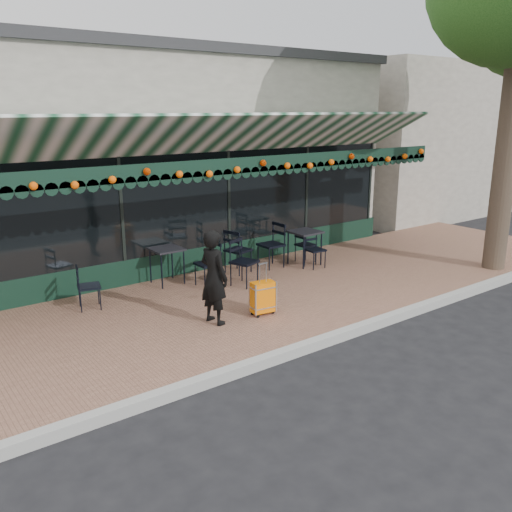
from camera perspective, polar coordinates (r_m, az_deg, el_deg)
ground at (r=8.14m, az=4.82°, el=-9.84°), size 80.00×80.00×0.00m
sidewalk at (r=9.57m, az=-3.15°, el=-5.37°), size 18.00×4.00×0.15m
curb at (r=8.05m, az=5.22°, el=-9.54°), size 18.00×0.16×0.15m
restaurant_building at (r=14.24m, az=-16.64°, el=9.93°), size 12.00×9.60×4.50m
neighbor_building_right at (r=22.45m, az=16.66°, el=12.00°), size 12.00×8.00×4.80m
woman at (r=8.47m, az=-4.46°, el=-2.24°), size 0.45×0.60×1.51m
suitcase at (r=8.92m, az=0.72°, el=-4.39°), size 0.41×0.26×0.88m
cafe_table_a at (r=11.71m, az=5.17°, el=2.28°), size 0.61×0.61×0.75m
cafe_table_b at (r=10.54m, az=-9.41°, el=0.45°), size 0.57×0.57×0.71m
chair_a_left at (r=11.52m, az=1.59°, el=1.13°), size 0.49×0.49×0.96m
chair_a_right at (r=12.00m, az=5.23°, el=1.15°), size 0.38×0.38×0.76m
chair_a_front at (r=11.58m, az=6.23°, el=0.61°), size 0.41×0.41×0.76m
chair_b_left at (r=10.34m, az=-5.10°, el=-0.87°), size 0.44×0.44×0.86m
chair_b_right at (r=11.15m, az=-1.90°, el=0.57°), size 0.57×0.57×0.93m
chair_b_front at (r=10.34m, az=-1.25°, el=-0.68°), size 0.58×0.58×0.91m
chair_solo at (r=9.58m, az=-17.18°, el=-3.13°), size 0.47×0.47×0.77m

